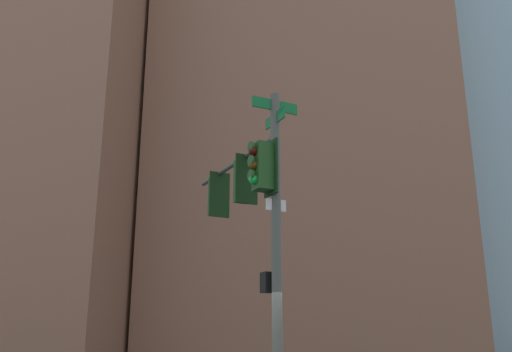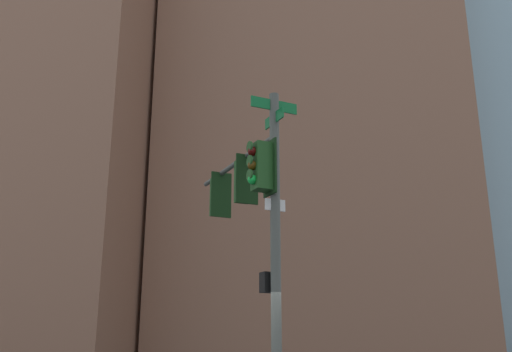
% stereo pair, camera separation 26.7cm
% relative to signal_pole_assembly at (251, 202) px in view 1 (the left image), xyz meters
% --- Properties ---
extents(signal_pole_assembly, '(2.82, 3.83, 6.66)m').
position_rel_signal_pole_assembly_xyz_m(signal_pole_assembly, '(0.00, 0.00, 0.00)').
color(signal_pole_assembly, '#4C514C').
rests_on(signal_pole_assembly, ground_plane).
extents(building_brick_nearside, '(27.87, 20.47, 53.73)m').
position_rel_signal_pole_assembly_xyz_m(building_brick_nearside, '(0.83, -43.38, 22.34)').
color(building_brick_nearside, '#845B47').
rests_on(building_brick_nearside, ground_plane).
extents(building_brick_midblock, '(19.83, 14.92, 43.83)m').
position_rel_signal_pole_assembly_xyz_m(building_brick_midblock, '(25.05, -33.37, 17.39)').
color(building_brick_midblock, '#845B47').
rests_on(building_brick_midblock, ground_plane).
extents(building_glass_tower, '(23.57, 22.37, 77.71)m').
position_rel_signal_pole_assembly_xyz_m(building_glass_tower, '(-8.98, -49.00, 34.33)').
color(building_glass_tower, '#8CB2C6').
rests_on(building_glass_tower, ground_plane).
extents(building_brick_farside, '(23.87, 16.55, 46.65)m').
position_rel_signal_pole_assembly_xyz_m(building_brick_farside, '(-17.21, -58.77, 18.80)').
color(building_brick_farside, '#4C3328').
rests_on(building_brick_farside, ground_plane).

